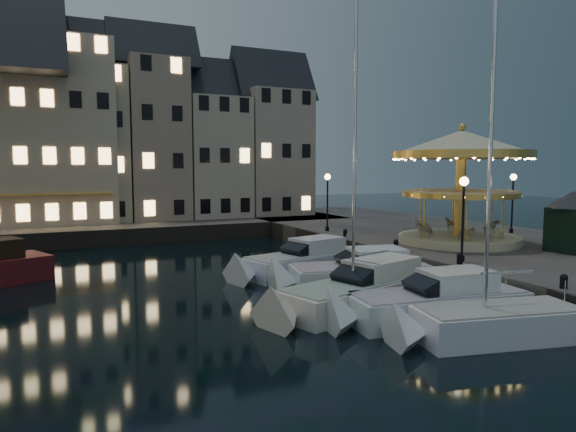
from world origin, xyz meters
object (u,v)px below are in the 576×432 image
motorboat_b (429,305)px  motorboat_c (360,292)px  streetlamp_c (327,194)px  carousel (461,165)px  streetlamp_b (463,207)px  bollard_d (345,233)px  streetlamp_d (513,195)px  bollard_b (460,258)px  bollard_c (396,244)px  bollard_a (564,281)px  motorboat_e (300,263)px  motorboat_a (484,326)px  ticket_kiosk (573,211)px  motorboat_d (353,275)px

motorboat_b → motorboat_c: 3.09m
streetlamp_c → carousel: bearing=-63.0°
streetlamp_b → bollard_d: 10.30m
streetlamp_d → bollard_d: streetlamp_d is taller
bollard_b → bollard_c: bearing=90.0°
bollard_a → bollard_c: same height
motorboat_e → motorboat_b: bearing=-86.8°
bollard_b → motorboat_a: size_ratio=0.05×
streetlamp_b → ticket_kiosk: 7.51m
streetlamp_c → ticket_kiosk: size_ratio=1.10×
bollard_d → motorboat_d: (-4.35, -7.90, -0.96)m
carousel → bollard_c: bearing=-175.9°
bollard_a → motorboat_a: motorboat_a is taller
bollard_a → motorboat_b: (-4.69, 2.16, -0.96)m
motorboat_d → motorboat_e: same height
streetlamp_d → bollard_b: bearing=-147.8°
bollard_c → motorboat_a: (-4.45, -10.89, -1.07)m
streetlamp_b → bollard_c: 5.14m
streetlamp_d → ticket_kiosk: bearing=-117.3°
streetlamp_b → motorboat_e: 9.15m
streetlamp_c → bollard_b: bearing=-92.5°
bollard_a → motorboat_c: bearing=140.1°
streetlamp_d → motorboat_e: bearing=-177.3°
bollard_d → motorboat_b: 14.64m
ticket_kiosk → motorboat_e: bearing=153.9°
bollard_b → carousel: carousel is taller
motorboat_a → motorboat_e: size_ratio=1.35×
bollard_c → motorboat_a: size_ratio=0.05×
ticket_kiosk → bollard_b: bearing=-179.1°
bollard_c → carousel: 6.73m
bollard_d → ticket_kiosk: bearing=-52.1°
bollard_c → motorboat_e: (-5.25, 1.68, -0.96)m
carousel → bollard_a: bearing=-114.7°
bollard_c → motorboat_b: bearing=-119.4°
bollard_c → motorboat_d: 5.06m
streetlamp_d → bollard_c: 12.40m
motorboat_b → motorboat_e: bearing=93.2°
bollard_b → motorboat_c: bearing=-175.0°
motorboat_d → carousel: 11.17m
bollard_b → bollard_a: bearing=-90.0°
motorboat_b → motorboat_e: same height
motorboat_b → streetlamp_c: bearing=73.0°
bollard_a → carousel: 12.77m
streetlamp_b → streetlamp_c: (0.00, 13.50, 0.00)m
streetlamp_b → ticket_kiosk: streetlamp_b is taller
streetlamp_c → motorboat_b: size_ratio=0.51×
streetlamp_b → streetlamp_c: bearing=90.0°
streetlamp_c → streetlamp_d: bearing=-29.9°
bollard_b → motorboat_a: motorboat_a is taller
streetlamp_d → ticket_kiosk: (-3.81, -7.37, -0.46)m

